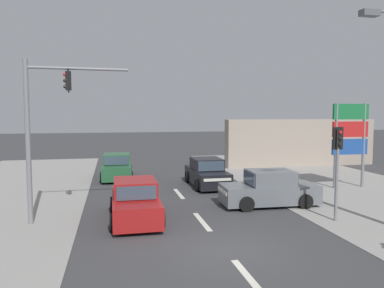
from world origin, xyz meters
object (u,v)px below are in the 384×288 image
at_px(sedan_oncoming_near, 117,167).
at_px(pedestal_signal_right_kerb, 337,158).
at_px(shopping_plaza_sign, 350,133).
at_px(sedan_receding_far, 269,190).
at_px(traffic_signal_mast, 43,120).
at_px(sedan_kerbside_parked, 207,173).
at_px(sedan_oncoming_mid, 135,202).

bearing_deg(sedan_oncoming_near, pedestal_signal_right_kerb, -54.61).
relative_size(shopping_plaza_sign, sedan_receding_far, 1.07).
height_order(traffic_signal_mast, shopping_plaza_sign, traffic_signal_mast).
bearing_deg(sedan_receding_far, sedan_oncoming_near, 127.79).
height_order(sedan_receding_far, sedan_oncoming_near, same).
relative_size(traffic_signal_mast, sedan_receding_far, 1.40).
distance_m(pedestal_signal_right_kerb, sedan_receding_far, 3.60).
bearing_deg(sedan_kerbside_parked, shopping_plaza_sign, -15.64).
bearing_deg(shopping_plaza_sign, sedan_oncoming_near, 155.77).
distance_m(sedan_receding_far, sedan_kerbside_parked, 5.15).
bearing_deg(sedan_oncoming_mid, shopping_plaza_sign, 17.90).
distance_m(sedan_oncoming_mid, sedan_receding_far, 6.01).
height_order(traffic_signal_mast, sedan_kerbside_parked, traffic_signal_mast).
bearing_deg(sedan_oncoming_mid, traffic_signal_mast, 176.04).
bearing_deg(sedan_receding_far, traffic_signal_mast, -175.11).
relative_size(sedan_kerbside_parked, sedan_oncoming_near, 0.99).
distance_m(traffic_signal_mast, sedan_kerbside_parked, 9.97).
height_order(shopping_plaza_sign, sedan_oncoming_near, shopping_plaza_sign).
bearing_deg(sedan_oncoming_near, sedan_oncoming_mid, -86.55).
height_order(sedan_oncoming_mid, sedan_receding_far, same).
bearing_deg(traffic_signal_mast, sedan_kerbside_parked, 36.84).
xyz_separation_m(shopping_plaza_sign, sedan_oncoming_near, (-12.37, 5.57, -2.28)).
relative_size(sedan_receding_far, sedan_oncoming_near, 1.00).
height_order(traffic_signal_mast, pedestal_signal_right_kerb, traffic_signal_mast).
bearing_deg(sedan_kerbside_parked, sedan_receding_far, -72.01).
xyz_separation_m(pedestal_signal_right_kerb, sedan_kerbside_parked, (-3.04, 7.70, -1.71)).
bearing_deg(sedan_oncoming_mid, sedan_kerbside_parked, 53.71).
xyz_separation_m(traffic_signal_mast, sedan_kerbside_parked, (7.58, 5.68, -3.13)).
bearing_deg(sedan_receding_far, sedan_kerbside_parked, 107.99).
bearing_deg(pedestal_signal_right_kerb, sedan_oncoming_mid, 166.29).
xyz_separation_m(sedan_oncoming_mid, sedan_kerbside_parked, (4.33, 5.90, 0.00)).
bearing_deg(shopping_plaza_sign, pedestal_signal_right_kerb, -128.28).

